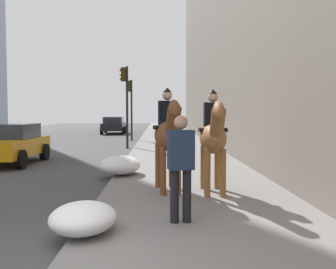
{
  "coord_description": "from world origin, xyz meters",
  "views": [
    {
      "loc": [
        -4.32,
        -1.25,
        1.88
      ],
      "look_at": [
        4.0,
        -1.44,
        1.4
      ],
      "focal_mm": 42.5,
      "sensor_mm": 36.0,
      "label": 1
    }
  ],
  "objects_px": {
    "car_mid_lane": "(114,125)",
    "mounted_horse_far": "(213,136)",
    "car_near_lane": "(8,143)",
    "traffic_light_far_curb": "(130,100)",
    "mounted_horse_near": "(168,134)",
    "pedestrian_greeting": "(181,161)",
    "traffic_light_near_curb": "(125,94)"
  },
  "relations": [
    {
      "from": "pedestrian_greeting",
      "to": "mounted_horse_near",
      "type": "bearing_deg",
      "value": -5.0
    },
    {
      "from": "car_mid_lane",
      "to": "traffic_light_near_curb",
      "type": "distance_m",
      "value": 14.0
    },
    {
      "from": "car_near_lane",
      "to": "car_mid_lane",
      "type": "height_order",
      "value": "same"
    },
    {
      "from": "mounted_horse_far",
      "to": "traffic_light_far_curb",
      "type": "distance_m",
      "value": 17.48
    },
    {
      "from": "mounted_horse_near",
      "to": "pedestrian_greeting",
      "type": "bearing_deg",
      "value": -3.62
    },
    {
      "from": "traffic_light_near_curb",
      "to": "traffic_light_far_curb",
      "type": "height_order",
      "value": "traffic_light_near_curb"
    },
    {
      "from": "mounted_horse_far",
      "to": "traffic_light_far_curb",
      "type": "xyz_separation_m",
      "value": [
        17.17,
        3.01,
        1.27
      ]
    },
    {
      "from": "mounted_horse_near",
      "to": "car_near_lane",
      "type": "distance_m",
      "value": 7.97
    },
    {
      "from": "pedestrian_greeting",
      "to": "traffic_light_far_curb",
      "type": "xyz_separation_m",
      "value": [
        19.41,
        2.19,
        1.52
      ]
    },
    {
      "from": "traffic_light_near_curb",
      "to": "mounted_horse_far",
      "type": "bearing_deg",
      "value": -166.34
    },
    {
      "from": "mounted_horse_near",
      "to": "mounted_horse_far",
      "type": "relative_size",
      "value": 1.02
    },
    {
      "from": "car_near_lane",
      "to": "traffic_light_far_curb",
      "type": "distance_m",
      "value": 12.02
    },
    {
      "from": "car_near_lane",
      "to": "mounted_horse_near",
      "type": "bearing_deg",
      "value": 46.93
    },
    {
      "from": "car_near_lane",
      "to": "traffic_light_near_curb",
      "type": "bearing_deg",
      "value": 149.97
    },
    {
      "from": "mounted_horse_far",
      "to": "car_near_lane",
      "type": "xyz_separation_m",
      "value": [
        5.84,
        6.57,
        -0.61
      ]
    },
    {
      "from": "pedestrian_greeting",
      "to": "car_mid_lane",
      "type": "distance_m",
      "value": 28.01
    },
    {
      "from": "pedestrian_greeting",
      "to": "car_mid_lane",
      "type": "height_order",
      "value": "pedestrian_greeting"
    },
    {
      "from": "mounted_horse_near",
      "to": "car_near_lane",
      "type": "xyz_separation_m",
      "value": [
        5.62,
        5.61,
        -0.65
      ]
    },
    {
      "from": "mounted_horse_near",
      "to": "mounted_horse_far",
      "type": "distance_m",
      "value": 0.99
    },
    {
      "from": "pedestrian_greeting",
      "to": "traffic_light_near_curb",
      "type": "distance_m",
      "value": 14.25
    },
    {
      "from": "car_mid_lane",
      "to": "traffic_light_near_curb",
      "type": "relative_size",
      "value": 1.1
    },
    {
      "from": "traffic_light_far_curb",
      "to": "mounted_horse_far",
      "type": "bearing_deg",
      "value": -170.05
    },
    {
      "from": "mounted_horse_near",
      "to": "traffic_light_far_curb",
      "type": "xyz_separation_m",
      "value": [
        16.95,
        2.05,
        1.23
      ]
    },
    {
      "from": "car_mid_lane",
      "to": "mounted_horse_far",
      "type": "bearing_deg",
      "value": -169.68
    },
    {
      "from": "traffic_light_far_curb",
      "to": "traffic_light_near_curb",
      "type": "bearing_deg",
      "value": -178.38
    },
    {
      "from": "mounted_horse_far",
      "to": "pedestrian_greeting",
      "type": "distance_m",
      "value": 2.4
    },
    {
      "from": "pedestrian_greeting",
      "to": "traffic_light_near_curb",
      "type": "xyz_separation_m",
      "value": [
        14.0,
        2.04,
        1.67
      ]
    },
    {
      "from": "car_near_lane",
      "to": "pedestrian_greeting",
      "type": "bearing_deg",
      "value": 37.47
    },
    {
      "from": "mounted_horse_far",
      "to": "car_near_lane",
      "type": "relative_size",
      "value": 0.57
    },
    {
      "from": "mounted_horse_near",
      "to": "pedestrian_greeting",
      "type": "xyz_separation_m",
      "value": [
        -2.45,
        -0.14,
        -0.3
      ]
    },
    {
      "from": "mounted_horse_far",
      "to": "pedestrian_greeting",
      "type": "relative_size",
      "value": 1.32
    },
    {
      "from": "car_near_lane",
      "to": "traffic_light_far_curb",
      "type": "relative_size",
      "value": 1.0
    }
  ]
}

